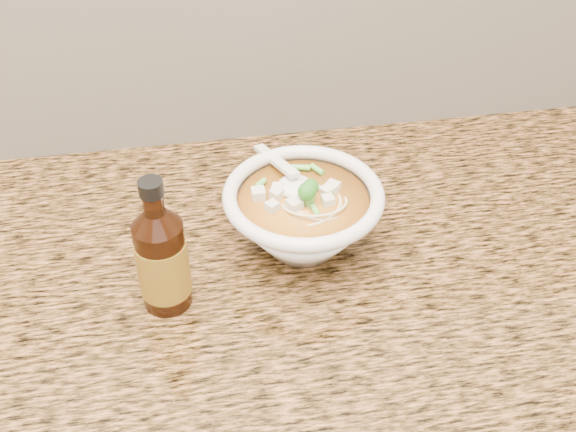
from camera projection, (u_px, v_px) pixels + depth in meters
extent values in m
cube|color=#A0653A|center=(140.00, 295.00, 0.93)|extent=(4.00, 0.68, 0.04)
cylinder|color=white|center=(303.00, 242.00, 0.97)|extent=(0.09, 0.09, 0.01)
torus|color=white|center=(304.00, 195.00, 0.92)|extent=(0.21, 0.21, 0.02)
torus|color=beige|center=(289.00, 195.00, 0.93)|extent=(0.10, 0.10, 0.00)
torus|color=beige|center=(308.00, 195.00, 0.93)|extent=(0.13, 0.13, 0.00)
torus|color=beige|center=(315.00, 202.00, 0.92)|extent=(0.09, 0.09, 0.00)
torus|color=beige|center=(293.00, 198.00, 0.93)|extent=(0.11, 0.11, 0.00)
torus|color=beige|center=(314.00, 209.00, 0.92)|extent=(0.12, 0.12, 0.00)
torus|color=beige|center=(292.00, 215.00, 0.91)|extent=(0.15, 0.15, 0.00)
torus|color=beige|center=(304.00, 201.00, 0.93)|extent=(0.12, 0.12, 0.00)
torus|color=beige|center=(309.00, 203.00, 0.93)|extent=(0.08, 0.08, 0.00)
torus|color=beige|center=(306.00, 209.00, 0.93)|extent=(0.13, 0.13, 0.00)
cube|color=silver|center=(317.00, 201.00, 0.91)|extent=(0.02, 0.02, 0.02)
cube|color=silver|center=(272.00, 213.00, 0.89)|extent=(0.02, 0.02, 0.02)
cube|color=silver|center=(300.00, 219.00, 0.88)|extent=(0.02, 0.02, 0.02)
cube|color=silver|center=(322.00, 212.00, 0.89)|extent=(0.02, 0.02, 0.02)
cube|color=silver|center=(274.00, 196.00, 0.92)|extent=(0.02, 0.02, 0.02)
cube|color=silver|center=(284.00, 175.00, 0.95)|extent=(0.02, 0.02, 0.01)
cube|color=silver|center=(318.00, 202.00, 0.91)|extent=(0.02, 0.02, 0.02)
cube|color=silver|center=(303.00, 186.00, 0.93)|extent=(0.02, 0.02, 0.02)
ellipsoid|color=#196014|center=(309.00, 192.00, 0.90)|extent=(0.04, 0.04, 0.03)
cylinder|color=#66D150|center=(341.00, 192.00, 0.92)|extent=(0.02, 0.02, 0.01)
cylinder|color=#66D150|center=(343.00, 186.00, 0.93)|extent=(0.02, 0.02, 0.01)
cylinder|color=#66D150|center=(323.00, 213.00, 0.89)|extent=(0.02, 0.01, 0.01)
cylinder|color=#66D150|center=(328.00, 172.00, 0.96)|extent=(0.02, 0.02, 0.01)
cylinder|color=#66D150|center=(286.00, 228.00, 0.87)|extent=(0.01, 0.02, 0.01)
cylinder|color=#66D150|center=(335.00, 197.00, 0.92)|extent=(0.02, 0.02, 0.01)
ellipsoid|color=white|center=(295.00, 186.00, 0.93)|extent=(0.05, 0.05, 0.02)
cube|color=white|center=(276.00, 161.00, 0.96)|extent=(0.05, 0.11, 0.03)
cylinder|color=#381607|center=(163.00, 265.00, 0.85)|extent=(0.08, 0.08, 0.12)
cylinder|color=#381607|center=(153.00, 203.00, 0.79)|extent=(0.03, 0.03, 0.03)
cylinder|color=black|center=(151.00, 188.00, 0.78)|extent=(0.04, 0.04, 0.02)
cylinder|color=red|center=(163.00, 266.00, 0.85)|extent=(0.08, 0.08, 0.08)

